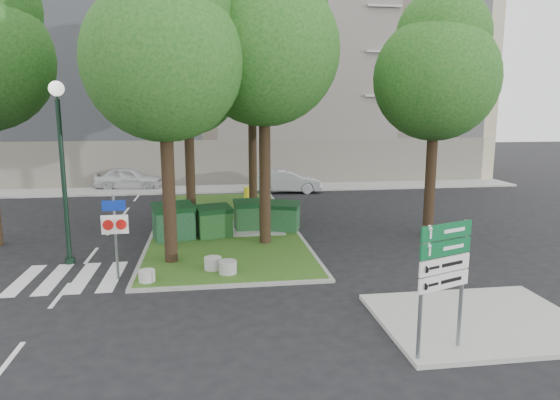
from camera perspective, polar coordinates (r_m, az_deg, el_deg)
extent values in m
plane|color=black|center=(15.43, -7.25, -9.87)|extent=(120.00, 120.00, 0.00)
cube|color=#234413|center=(23.09, -6.39, -2.82)|extent=(6.00, 16.00, 0.12)
cube|color=gray|center=(23.10, -6.39, -2.85)|extent=(6.30, 16.30, 0.10)
cube|color=#999993|center=(13.87, 21.74, -12.67)|extent=(5.00, 4.00, 0.12)
cube|color=#999993|center=(33.39, -7.86, 1.26)|extent=(42.00, 3.00, 0.12)
cube|color=silver|center=(17.22, -20.06, -8.23)|extent=(5.00, 3.00, 0.01)
cube|color=#B9B08A|center=(40.56, -8.24, 14.11)|extent=(41.00, 12.00, 16.00)
cylinder|color=black|center=(17.18, -12.66, 2.65)|extent=(0.44, 0.44, 6.16)
sphere|color=#154913|center=(17.09, -13.18, 15.17)|extent=(5.20, 5.20, 5.20)
sphere|color=#154913|center=(17.51, -12.33, 20.90)|extent=(3.90, 3.90, 3.90)
cylinder|color=black|center=(19.20, -1.75, 4.54)|extent=(0.44, 0.44, 6.72)
sphere|color=#154913|center=(19.21, -1.82, 16.73)|extent=(5.60, 5.60, 5.60)
cylinder|color=black|center=(23.61, -10.27, 4.46)|extent=(0.44, 0.44, 5.88)
sphere|color=#154913|center=(23.52, -10.55, 13.14)|extent=(4.80, 4.80, 4.80)
sphere|color=#154913|center=(23.85, -9.92, 17.17)|extent=(3.60, 3.60, 3.60)
cylinder|color=black|center=(26.64, -3.16, 6.48)|extent=(0.44, 0.44, 7.00)
sphere|color=#154913|center=(26.69, -3.25, 15.62)|extent=(5.80, 5.80, 5.80)
sphere|color=#154913|center=(27.17, -2.67, 19.79)|extent=(4.35, 4.35, 4.35)
cylinder|color=black|center=(21.65, 16.88, 3.65)|extent=(0.44, 0.44, 5.88)
sphere|color=#154913|center=(21.55, 17.39, 13.11)|extent=(5.00, 5.00, 5.00)
sphere|color=#154913|center=(22.01, 18.14, 17.40)|extent=(3.75, 3.75, 3.75)
cube|color=#0F371A|center=(20.56, -12.04, -2.74)|extent=(1.77, 1.42, 1.21)
cube|color=black|center=(20.42, -12.11, -0.81)|extent=(1.84, 1.50, 0.35)
cube|color=#103911|center=(20.70, -7.58, -2.71)|extent=(1.56, 1.25, 1.07)
cube|color=black|center=(20.57, -7.62, -1.01)|extent=(1.62, 1.32, 0.31)
cube|color=#103815|center=(21.87, -3.42, -1.95)|extent=(1.42, 1.03, 1.05)
cube|color=black|center=(21.75, -3.44, -0.37)|extent=(1.47, 1.10, 0.30)
cube|color=#133E1B|center=(21.61, 0.36, -2.11)|extent=(1.54, 1.29, 1.03)
cube|color=black|center=(21.49, 0.37, -0.54)|extent=(1.61, 1.36, 0.30)
cylinder|color=#ADADA7|center=(15.92, -14.97, -8.36)|extent=(0.50, 0.50, 0.36)
cylinder|color=gray|center=(16.19, -5.98, -7.63)|extent=(0.57, 0.57, 0.41)
cylinder|color=#9D9D98|center=(16.65, -7.68, -7.17)|extent=(0.57, 0.57, 0.41)
cylinder|color=yellow|center=(28.41, -3.68, 0.67)|extent=(0.46, 0.46, 0.80)
cylinder|color=black|center=(18.39, -23.47, 1.71)|extent=(0.16, 0.16, 5.63)
cylinder|color=black|center=(18.95, -22.87, -6.39)|extent=(0.34, 0.34, 0.23)
sphere|color=white|center=(18.23, -24.20, 11.55)|extent=(0.50, 0.50, 0.50)
cylinder|color=slate|center=(16.40, -18.26, -4.12)|extent=(0.09, 0.09, 2.71)
cube|color=navy|center=(16.18, -18.47, -0.59)|extent=(0.71, 0.07, 0.33)
cube|color=white|center=(16.30, -18.35, -2.65)|extent=(0.82, 0.08, 0.60)
cylinder|color=red|center=(16.34, -19.02, -2.66)|extent=(0.33, 0.05, 0.33)
cylinder|color=red|center=(16.27, -17.67, -2.63)|extent=(0.33, 0.05, 0.33)
cylinder|color=slate|center=(10.88, 15.82, -10.29)|extent=(0.11, 0.11, 2.87)
cylinder|color=slate|center=(11.73, 20.07, -9.00)|extent=(0.11, 0.11, 2.87)
cube|color=#0A572A|center=(10.94, 18.41, -3.36)|extent=(1.35, 0.56, 0.33)
cube|color=#0A572A|center=(11.03, 18.30, -5.20)|extent=(1.35, 0.56, 0.33)
cube|color=white|center=(11.13, 18.19, -7.01)|extent=(1.35, 0.56, 0.33)
cube|color=white|center=(11.24, 18.08, -8.78)|extent=(1.35, 0.56, 0.33)
imported|color=silver|center=(34.68, -16.87, 2.40)|extent=(4.58, 2.30, 1.50)
imported|color=#ADB0B5|center=(31.96, 0.72, 2.17)|extent=(4.58, 1.95, 1.47)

